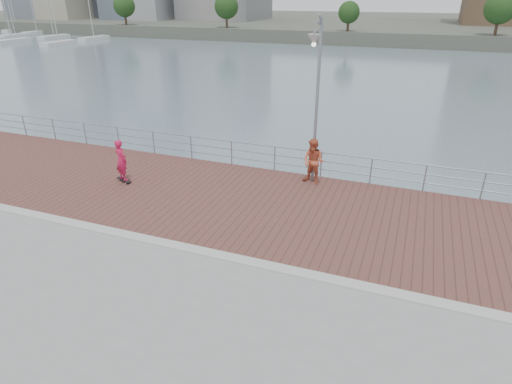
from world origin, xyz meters
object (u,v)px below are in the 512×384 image
(guardrail, at_px, (298,159))
(street_lamp, at_px, (316,75))
(skateboarder, at_px, (121,160))
(bystander, at_px, (313,162))

(guardrail, relative_size, street_lamp, 6.35)
(guardrail, height_order, street_lamp, street_lamp)
(guardrail, height_order, skateboarder, skateboarder)
(street_lamp, height_order, bystander, street_lamp)
(street_lamp, bearing_deg, bystander, 66.48)
(skateboarder, relative_size, bystander, 0.92)
(street_lamp, relative_size, skateboarder, 3.59)
(guardrail, xyz_separation_m, street_lamp, (0.80, -0.95, 3.68))
(guardrail, height_order, bystander, bystander)
(skateboarder, height_order, bystander, bystander)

